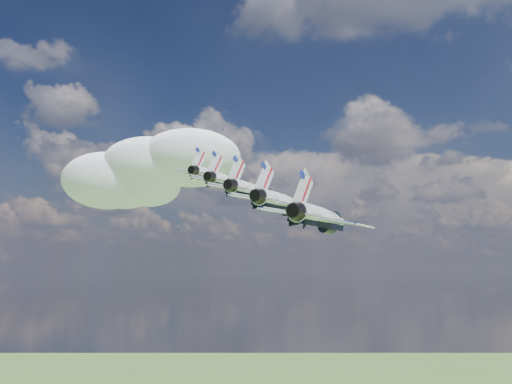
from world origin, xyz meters
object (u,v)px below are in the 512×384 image
at_px(jet_0, 216,177).
at_px(jet_2, 256,192).
at_px(jet_1, 234,184).
at_px(jet_3, 285,203).
at_px(jet_4, 323,218).

distance_m(jet_0, jet_2, 21.22).
height_order(jet_1, jet_3, jet_1).
bearing_deg(jet_2, jet_4, -43.03).
xyz_separation_m(jet_0, jet_3, (21.48, -22.06, -8.04)).
bearing_deg(jet_1, jet_2, -43.03).
height_order(jet_3, jet_4, jet_3).
height_order(jet_0, jet_2, jet_0).
height_order(jet_0, jet_3, jet_0).
bearing_deg(jet_0, jet_4, -43.03).
xyz_separation_m(jet_1, jet_2, (7.16, -7.35, -2.68)).
height_order(jet_1, jet_2, jet_1).
relative_size(jet_2, jet_4, 1.00).
relative_size(jet_2, jet_3, 1.00).
xyz_separation_m(jet_1, jet_4, (21.48, -22.06, -8.04)).
distance_m(jet_1, jet_2, 10.61).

